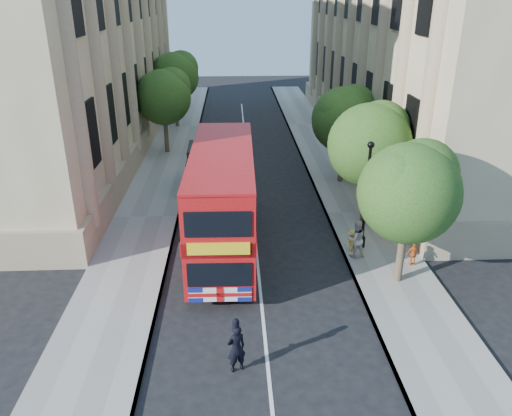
{
  "coord_description": "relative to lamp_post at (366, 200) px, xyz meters",
  "views": [
    {
      "loc": [
        -0.99,
        -14.73,
        11.2
      ],
      "look_at": [
        -0.02,
        5.83,
        2.3
      ],
      "focal_mm": 35.0,
      "sensor_mm": 36.0,
      "label": 1
    }
  ],
  "objects": [
    {
      "name": "tree_left_far",
      "position": [
        -10.96,
        16.03,
        1.93
      ],
      "size": [
        4.0,
        4.0,
        6.3
      ],
      "color": "#473828",
      "rests_on": "ground"
    },
    {
      "name": "lamp_post",
      "position": [
        0.0,
        0.0,
        0.0
      ],
      "size": [
        0.32,
        0.32,
        5.16
      ],
      "color": "black",
      "rests_on": "pavement_right"
    },
    {
      "name": "tree_right_mid",
      "position": [
        0.84,
        3.03,
        1.93
      ],
      "size": [
        4.2,
        4.2,
        6.37
      ],
      "color": "#473828",
      "rests_on": "ground"
    },
    {
      "name": "woman_pedestrian",
      "position": [
        -0.53,
        -0.9,
        -1.51
      ],
      "size": [
        0.93,
        0.77,
        1.76
      ],
      "primitive_type": "imported",
      "rotation": [
        0.0,
        0.0,
        3.27
      ],
      "color": "beige",
      "rests_on": "pavement_right"
    },
    {
      "name": "double_decker_bus",
      "position": [
        -6.51,
        0.29,
        0.12
      ],
      "size": [
        2.91,
        10.34,
        4.75
      ],
      "rotation": [
        0.0,
        0.0,
        -0.02
      ],
      "color": "#A80B0D",
      "rests_on": "ground"
    },
    {
      "name": "pavement_left",
      "position": [
        -10.75,
        4.0,
        -2.45
      ],
      "size": [
        3.5,
        80.0,
        0.12
      ],
      "primitive_type": "cube",
      "color": "gray",
      "rests_on": "ground"
    },
    {
      "name": "police_constable",
      "position": [
        -6.02,
        -8.0,
        -1.65
      ],
      "size": [
        0.74,
        0.62,
        1.72
      ],
      "primitive_type": "imported",
      "rotation": [
        0.0,
        0.0,
        3.53
      ],
      "color": "black",
      "rests_on": "ground"
    },
    {
      "name": "tree_right_far",
      "position": [
        0.84,
        9.03,
        1.8
      ],
      "size": [
        4.0,
        4.0,
        6.15
      ],
      "color": "#473828",
      "rests_on": "ground"
    },
    {
      "name": "tree_right_near",
      "position": [
        0.84,
        -2.97,
        1.74
      ],
      "size": [
        4.0,
        4.0,
        6.08
      ],
      "color": "#473828",
      "rests_on": "ground"
    },
    {
      "name": "building_right",
      "position": [
        8.8,
        18.0,
        6.49
      ],
      "size": [
        12.0,
        38.0,
        18.0
      ],
      "primitive_type": "cube",
      "color": "tan",
      "rests_on": "ground"
    },
    {
      "name": "building_left",
      "position": [
        -18.8,
        18.0,
        6.49
      ],
      "size": [
        12.0,
        38.0,
        18.0
      ],
      "primitive_type": "cube",
      "color": "tan",
      "rests_on": "ground"
    },
    {
      "name": "child_a",
      "position": [
        1.83,
        -1.8,
        -1.84
      ],
      "size": [
        0.64,
        0.27,
        1.09
      ],
      "primitive_type": "imported",
      "rotation": [
        0.0,
        0.0,
        3.13
      ],
      "color": "#CF6024",
      "rests_on": "pavement_right"
    },
    {
      "name": "pavement_right",
      "position": [
        0.75,
        4.0,
        -2.45
      ],
      "size": [
        3.5,
        80.0,
        0.12
      ],
      "primitive_type": "cube",
      "color": "gray",
      "rests_on": "ground"
    },
    {
      "name": "tree_left_back",
      "position": [
        -10.96,
        24.03,
        2.2
      ],
      "size": [
        4.2,
        4.2,
        6.65
      ],
      "color": "#473828",
      "rests_on": "ground"
    },
    {
      "name": "ground",
      "position": [
        -5.0,
        -6.0,
        -2.51
      ],
      "size": [
        120.0,
        120.0,
        0.0
      ],
      "primitive_type": "plane",
      "color": "black",
      "rests_on": "ground"
    },
    {
      "name": "box_van",
      "position": [
        -7.9,
        8.66,
        -1.3
      ],
      "size": [
        1.84,
        4.37,
        2.48
      ],
      "rotation": [
        0.0,
        0.0,
        0.01
      ],
      "color": "black",
      "rests_on": "ground"
    },
    {
      "name": "child_b",
      "position": [
        -0.6,
        -0.41,
        -1.86
      ],
      "size": [
        0.78,
        0.6,
        1.07
      ],
      "primitive_type": "imported",
      "rotation": [
        0.0,
        0.0,
        3.48
      ],
      "color": "#DDBE4B",
      "rests_on": "pavement_right"
    }
  ]
}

